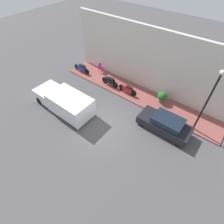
{
  "coord_description": "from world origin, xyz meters",
  "views": [
    {
      "loc": [
        -6.2,
        -5.93,
        10.4
      ],
      "look_at": [
        1.31,
        -0.03,
        0.6
      ],
      "focal_mm": 28.0,
      "sensor_mm": 36.0,
      "label": 1
    }
  ],
  "objects_px": {
    "parked_car": "(165,124)",
    "streetlamp": "(210,97)",
    "motorcycle_black": "(110,81)",
    "delivery_van": "(64,101)",
    "motorcycle_red": "(128,89)",
    "potted_plant": "(162,97)",
    "motorcycle_blue": "(82,68)",
    "cafe_chair": "(100,67)"
  },
  "relations": [
    {
      "from": "parked_car",
      "to": "streetlamp",
      "type": "distance_m",
      "value": 3.43
    },
    {
      "from": "parked_car",
      "to": "motorcycle_black",
      "type": "xyz_separation_m",
      "value": [
        1.69,
        6.51,
        -0.05
      ]
    },
    {
      "from": "delivery_van",
      "to": "motorcycle_red",
      "type": "distance_m",
      "value": 5.69
    },
    {
      "from": "streetlamp",
      "to": "potted_plant",
      "type": "distance_m",
      "value": 4.37
    },
    {
      "from": "motorcycle_blue",
      "to": "streetlamp",
      "type": "xyz_separation_m",
      "value": [
        -0.33,
        -12.07,
        2.67
      ]
    },
    {
      "from": "delivery_van",
      "to": "streetlamp",
      "type": "relative_size",
      "value": 1.06
    },
    {
      "from": "motorcycle_black",
      "to": "streetlamp",
      "type": "bearing_deg",
      "value": -92.05
    },
    {
      "from": "motorcycle_black",
      "to": "potted_plant",
      "type": "height_order",
      "value": "potted_plant"
    },
    {
      "from": "parked_car",
      "to": "motorcycle_red",
      "type": "height_order",
      "value": "parked_car"
    },
    {
      "from": "cafe_chair",
      "to": "motorcycle_blue",
      "type": "bearing_deg",
      "value": 127.77
    },
    {
      "from": "parked_car",
      "to": "cafe_chair",
      "type": "distance_m",
      "value": 9.25
    },
    {
      "from": "motorcycle_black",
      "to": "streetlamp",
      "type": "height_order",
      "value": "streetlamp"
    },
    {
      "from": "potted_plant",
      "to": "motorcycle_black",
      "type": "bearing_deg",
      "value": 100.69
    },
    {
      "from": "motorcycle_blue",
      "to": "cafe_chair",
      "type": "xyz_separation_m",
      "value": [
        1.21,
        -1.56,
        0.11
      ]
    },
    {
      "from": "motorcycle_blue",
      "to": "parked_car",
      "type": "bearing_deg",
      "value": -99.47
    },
    {
      "from": "cafe_chair",
      "to": "motorcycle_black",
      "type": "bearing_deg",
      "value": -118.82
    },
    {
      "from": "delivery_van",
      "to": "streetlamp",
      "type": "xyz_separation_m",
      "value": [
        4.46,
        -9.26,
        2.35
      ]
    },
    {
      "from": "delivery_van",
      "to": "motorcycle_blue",
      "type": "relative_size",
      "value": 2.6
    },
    {
      "from": "streetlamp",
      "to": "cafe_chair",
      "type": "relative_size",
      "value": 5.01
    },
    {
      "from": "motorcycle_black",
      "to": "motorcycle_red",
      "type": "bearing_deg",
      "value": -87.67
    },
    {
      "from": "parked_car",
      "to": "motorcycle_black",
      "type": "relative_size",
      "value": 2.05
    },
    {
      "from": "motorcycle_red",
      "to": "motorcycle_black",
      "type": "bearing_deg",
      "value": 92.33
    },
    {
      "from": "delivery_van",
      "to": "motorcycle_red",
      "type": "height_order",
      "value": "delivery_van"
    },
    {
      "from": "parked_car",
      "to": "cafe_chair",
      "type": "height_order",
      "value": "parked_car"
    },
    {
      "from": "motorcycle_blue",
      "to": "cafe_chair",
      "type": "distance_m",
      "value": 1.98
    },
    {
      "from": "motorcycle_blue",
      "to": "potted_plant",
      "type": "height_order",
      "value": "potted_plant"
    },
    {
      "from": "motorcycle_black",
      "to": "delivery_van",
      "type": "bearing_deg",
      "value": 168.06
    },
    {
      "from": "motorcycle_blue",
      "to": "motorcycle_red",
      "type": "distance_m",
      "value": 5.8
    },
    {
      "from": "motorcycle_black",
      "to": "motorcycle_red",
      "type": "relative_size",
      "value": 1.0
    },
    {
      "from": "motorcycle_black",
      "to": "motorcycle_blue",
      "type": "xyz_separation_m",
      "value": [
        0.03,
        3.82,
        -0.02
      ]
    },
    {
      "from": "potted_plant",
      "to": "motorcycle_red",
      "type": "bearing_deg",
      "value": 106.04
    },
    {
      "from": "parked_car",
      "to": "cafe_chair",
      "type": "xyz_separation_m",
      "value": [
        2.93,
        8.77,
        0.05
      ]
    },
    {
      "from": "parked_car",
      "to": "potted_plant",
      "type": "height_order",
      "value": "parked_car"
    },
    {
      "from": "delivery_van",
      "to": "motorcycle_black",
      "type": "distance_m",
      "value": 4.87
    },
    {
      "from": "potted_plant",
      "to": "cafe_chair",
      "type": "relative_size",
      "value": 0.99
    },
    {
      "from": "delivery_van",
      "to": "motorcycle_blue",
      "type": "distance_m",
      "value": 5.56
    },
    {
      "from": "potted_plant",
      "to": "cafe_chair",
      "type": "height_order",
      "value": "cafe_chair"
    },
    {
      "from": "delivery_van",
      "to": "motorcycle_red",
      "type": "bearing_deg",
      "value": -31.65
    },
    {
      "from": "motorcycle_blue",
      "to": "cafe_chair",
      "type": "height_order",
      "value": "cafe_chair"
    },
    {
      "from": "streetlamp",
      "to": "parked_car",
      "type": "bearing_deg",
      "value": 128.72
    },
    {
      "from": "motorcycle_blue",
      "to": "motorcycle_black",
      "type": "bearing_deg",
      "value": -90.5
    },
    {
      "from": "delivery_van",
      "to": "streetlamp",
      "type": "distance_m",
      "value": 10.54
    }
  ]
}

